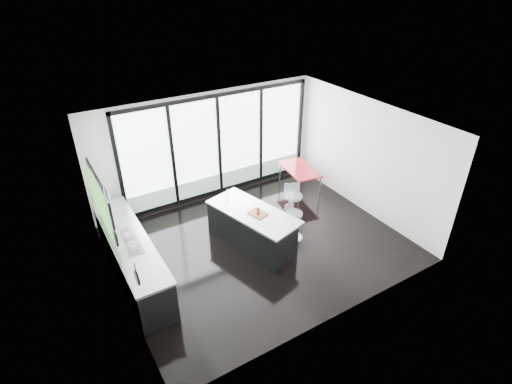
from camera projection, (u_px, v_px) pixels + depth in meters
floor at (259, 243)px, 8.92m from camera, size 6.00×5.00×0.00m
ceiling at (260, 125)px, 7.51m from camera, size 6.00×5.00×0.00m
wall_back at (218, 150)px, 10.22m from camera, size 6.00×0.09×2.80m
wall_front at (341, 256)px, 6.37m from camera, size 6.00×0.00×2.80m
wall_left at (107, 218)px, 7.00m from camera, size 0.26×5.00×2.80m
wall_right at (366, 157)px, 9.56m from camera, size 0.00×5.00×2.80m
counter_cabinets at (132, 257)px, 7.79m from camera, size 0.69×3.24×1.36m
island at (251, 229)px, 8.66m from camera, size 1.41×2.26×1.12m
bar_stool_near at (293, 225)px, 8.93m from camera, size 0.56×0.56×0.69m
bar_stool_far at (293, 209)px, 9.44m from camera, size 0.61×0.61×0.76m
red_table at (299, 179)px, 10.80m from camera, size 0.90×1.35×0.67m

